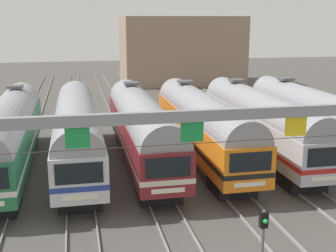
{
  "coord_description": "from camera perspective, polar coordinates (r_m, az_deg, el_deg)",
  "views": [
    {
      "loc": [
        -6.5,
        -29.82,
        9.86
      ],
      "look_at": [
        0.36,
        3.18,
        1.84
      ],
      "focal_mm": 48.37,
      "sensor_mm": 36.0,
      "label": 1
    }
  ],
  "objects": [
    {
      "name": "yard_signal_mast",
      "position": [
        17.38,
        11.89,
        -13.24
      ],
      "size": [
        0.28,
        0.35,
        3.1
      ],
      "color": "#59595E",
      "rests_on": "ground"
    },
    {
      "name": "commuter_train_orange",
      "position": [
        31.87,
        4.34,
        0.34
      ],
      "size": [
        2.88,
        18.06,
        5.05
      ],
      "color": "orange",
      "rests_on": "ground"
    },
    {
      "name": "commuter_train_maroon",
      "position": [
        30.98,
        -3.38,
        -0.03
      ],
      "size": [
        2.88,
        18.06,
        5.05
      ],
      "color": "maroon",
      "rests_on": "ground"
    },
    {
      "name": "catenary_gantry",
      "position": [
        18.13,
        9.66,
        -1.14
      ],
      "size": [
        26.89,
        0.44,
        6.97
      ],
      "color": "gray",
      "rests_on": "ground"
    },
    {
      "name": "track_bed",
      "position": [
        48.27,
        -3.77,
        1.66
      ],
      "size": [
        23.16,
        70.0,
        0.15
      ],
      "color": "gray",
      "rests_on": "ground"
    },
    {
      "name": "commuter_train_silver",
      "position": [
        30.67,
        -11.41,
        -0.42
      ],
      "size": [
        2.88,
        18.06,
        4.77
      ],
      "color": "silver",
      "rests_on": "ground"
    },
    {
      "name": "ground_plane",
      "position": [
        32.08,
        0.53,
        -4.52
      ],
      "size": [
        160.0,
        160.0,
        0.0
      ],
      "primitive_type": "plane",
      "color": "#4C4944"
    },
    {
      "name": "maintenance_building",
      "position": [
        70.82,
        1.71,
        9.53
      ],
      "size": [
        18.2,
        10.0,
        10.21
      ],
      "primitive_type": "cube",
      "color": "gray",
      "rests_on": "ground"
    },
    {
      "name": "commuter_train_white",
      "position": [
        35.23,
        18.01,
        0.97
      ],
      "size": [
        2.88,
        18.06,
        5.05
      ],
      "color": "white",
      "rests_on": "ground"
    },
    {
      "name": "commuter_train_stainless",
      "position": [
        33.31,
        11.52,
        0.67
      ],
      "size": [
        2.88,
        18.06,
        5.05
      ],
      "color": "#B2B5BA",
      "rests_on": "ground"
    },
    {
      "name": "commuter_train_green",
      "position": [
        30.98,
        -19.44,
        -0.79
      ],
      "size": [
        2.88,
        18.06,
        5.05
      ],
      "color": "#236B42",
      "rests_on": "ground"
    }
  ]
}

